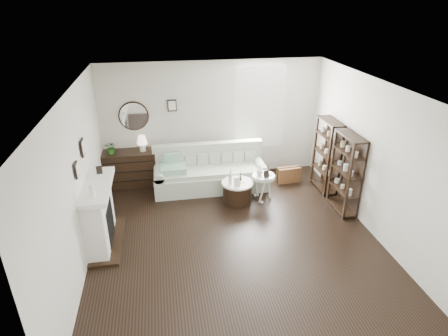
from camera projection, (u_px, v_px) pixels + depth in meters
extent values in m
plane|color=black|center=(235.00, 239.00, 6.72)|extent=(5.50, 5.50, 0.00)
plane|color=white|center=(238.00, 90.00, 5.57)|extent=(5.50, 5.50, 0.00)
plane|color=beige|center=(212.00, 120.00, 8.59)|extent=(5.00, 0.00, 5.00)
plane|color=beige|center=(293.00, 290.00, 3.69)|extent=(5.00, 0.00, 5.00)
plane|color=beige|center=(78.00, 183.00, 5.75)|extent=(0.00, 5.50, 5.50)
plane|color=beige|center=(377.00, 161.00, 6.53)|extent=(0.00, 5.50, 5.50)
cube|color=white|center=(259.00, 108.00, 8.64)|extent=(1.00, 0.02, 1.80)
cube|color=white|center=(260.00, 108.00, 8.59)|extent=(1.15, 0.02, 1.90)
cylinder|color=silver|center=(134.00, 116.00, 8.21)|extent=(0.60, 0.03, 0.60)
cube|color=black|center=(172.00, 105.00, 8.26)|extent=(0.20, 0.03, 0.26)
cube|color=white|center=(99.00, 216.00, 6.39)|extent=(0.34, 1.20, 1.10)
cube|color=black|center=(102.00, 223.00, 6.45)|extent=(0.30, 0.65, 0.70)
cube|color=white|center=(97.00, 186.00, 6.15)|extent=(0.44, 1.35, 0.08)
cube|color=black|center=(108.00, 241.00, 6.62)|extent=(0.50, 1.40, 0.05)
cylinder|color=silver|center=(92.00, 191.00, 5.69)|extent=(0.08, 0.08, 0.22)
cube|color=black|center=(99.00, 170.00, 6.46)|extent=(0.10, 0.03, 0.14)
cube|color=black|center=(76.00, 170.00, 5.61)|extent=(0.03, 0.18, 0.24)
cube|color=black|center=(82.00, 148.00, 6.14)|extent=(0.03, 0.22, 0.28)
cube|color=black|center=(327.00, 156.00, 8.12)|extent=(0.30, 0.80, 1.60)
cylinder|color=beige|center=(329.00, 172.00, 8.01)|extent=(0.08, 0.08, 0.11)
cylinder|color=beige|center=(324.00, 167.00, 8.24)|extent=(0.08, 0.08, 0.11)
cylinder|color=beige|center=(320.00, 163.00, 8.46)|extent=(0.08, 0.08, 0.11)
cylinder|color=beige|center=(331.00, 155.00, 7.84)|extent=(0.08, 0.08, 0.11)
cylinder|color=beige|center=(327.00, 151.00, 8.07)|extent=(0.08, 0.08, 0.11)
cylinder|color=beige|center=(322.00, 146.00, 8.29)|extent=(0.08, 0.08, 0.11)
cylinder|color=beige|center=(334.00, 137.00, 7.67)|extent=(0.08, 0.08, 0.11)
cylinder|color=beige|center=(329.00, 133.00, 7.90)|extent=(0.08, 0.08, 0.11)
cylinder|color=beige|center=(324.00, 129.00, 8.12)|extent=(0.08, 0.08, 0.11)
cube|color=black|center=(346.00, 173.00, 7.32)|extent=(0.30, 0.80, 1.60)
cylinder|color=beige|center=(349.00, 192.00, 7.21)|extent=(0.08, 0.08, 0.11)
cylinder|color=beige|center=(343.00, 186.00, 7.44)|extent=(0.08, 0.08, 0.11)
cylinder|color=beige|center=(337.00, 181.00, 7.66)|extent=(0.08, 0.08, 0.11)
cylinder|color=beige|center=(352.00, 174.00, 7.04)|extent=(0.08, 0.08, 0.11)
cylinder|color=beige|center=(346.00, 168.00, 7.27)|extent=(0.08, 0.08, 0.11)
cylinder|color=beige|center=(340.00, 163.00, 7.49)|extent=(0.08, 0.08, 0.11)
cylinder|color=beige|center=(355.00, 154.00, 6.87)|extent=(0.08, 0.08, 0.11)
cylinder|color=beige|center=(349.00, 149.00, 7.09)|extent=(0.08, 0.08, 0.11)
cylinder|color=beige|center=(343.00, 144.00, 7.32)|extent=(0.08, 0.08, 0.11)
cube|color=#A0AA98|center=(210.00, 180.00, 8.39)|extent=(2.48, 0.86, 0.40)
cube|color=#A0AA98|center=(210.00, 171.00, 8.26)|extent=(2.15, 0.69, 0.10)
cube|color=#A0AA98|center=(208.00, 159.00, 8.52)|extent=(2.48, 0.19, 0.76)
cube|color=#A0AA98|center=(160.00, 182.00, 8.19)|extent=(0.21, 0.81, 0.50)
cube|color=#A0AA98|center=(259.00, 174.00, 8.54)|extent=(0.21, 0.81, 0.50)
cube|color=#238153|center=(173.00, 169.00, 8.06)|extent=(0.55, 0.45, 0.14)
cube|color=brown|center=(289.00, 175.00, 8.67)|extent=(0.56, 0.22, 0.36)
cube|color=black|center=(129.00, 169.00, 8.44)|extent=(1.22, 0.51, 0.82)
cube|color=black|center=(129.00, 181.00, 8.28)|extent=(1.17, 0.01, 0.02)
cube|color=black|center=(128.00, 172.00, 8.18)|extent=(1.17, 0.01, 0.02)
cube|color=black|center=(127.00, 163.00, 8.09)|extent=(1.17, 0.01, 0.01)
imported|color=#204F16|center=(111.00, 148.00, 8.11)|extent=(0.32, 0.30, 0.29)
cylinder|color=black|center=(237.00, 193.00, 7.84)|extent=(0.60, 0.60, 0.42)
cylinder|color=silver|center=(237.00, 183.00, 7.74)|extent=(0.66, 0.66, 0.04)
cylinder|color=silver|center=(264.00, 176.00, 7.77)|extent=(0.47, 0.47, 0.03)
cylinder|color=white|center=(263.00, 177.00, 7.79)|extent=(0.48, 0.48, 0.02)
cylinder|color=white|center=(263.00, 188.00, 7.89)|extent=(0.04, 0.04, 0.54)
cylinder|color=silver|center=(230.00, 177.00, 7.57)|extent=(0.07, 0.07, 0.32)
cube|color=silver|center=(237.00, 182.00, 7.54)|extent=(0.14, 0.08, 0.18)
cube|color=black|center=(266.00, 174.00, 7.62)|extent=(0.12, 0.08, 0.15)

